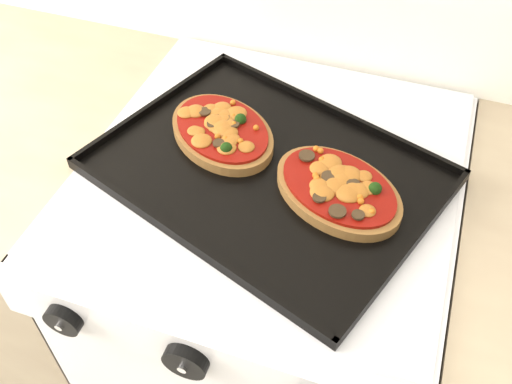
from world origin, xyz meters
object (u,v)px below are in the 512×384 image
at_px(baking_tray, 267,169).
at_px(pizza_left, 222,130).
at_px(stove, 267,313).
at_px(pizza_right, 338,188).

relative_size(baking_tray, pizza_left, 2.47).
bearing_deg(pizza_left, stove, -14.69).
height_order(baking_tray, pizza_left, pizza_left).
bearing_deg(pizza_left, pizza_right, -17.11).
bearing_deg(stove, baking_tray, -91.98).
distance_m(stove, pizza_left, 0.49).
distance_m(pizza_left, pizza_right, 0.22).
distance_m(stove, pizza_right, 0.49).
relative_size(pizza_left, pizza_right, 0.98).
distance_m(baking_tray, pizza_left, 0.11).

